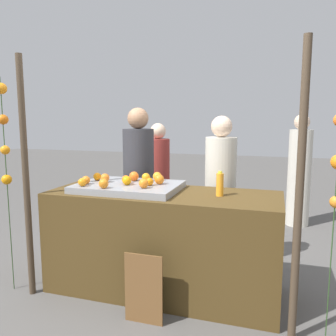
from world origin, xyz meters
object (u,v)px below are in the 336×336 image
(vendor_right, at_px, (220,199))
(stall_counter, at_px, (163,242))
(juice_bottle, at_px, (220,184))
(orange_0, at_px, (157,176))
(orange_1, at_px, (126,179))
(chalkboard_sign, at_px, (144,289))
(vendor_left, at_px, (139,190))

(vendor_right, bearing_deg, stall_counter, -122.98)
(vendor_right, bearing_deg, juice_bottle, -81.80)
(orange_0, height_order, juice_bottle, juice_bottle)
(orange_1, distance_m, juice_bottle, 0.87)
(stall_counter, height_order, chalkboard_sign, stall_counter)
(stall_counter, relative_size, orange_1, 26.93)
(orange_0, xyz_separation_m, orange_1, (-0.23, -0.22, -0.00))
(stall_counter, height_order, orange_0, orange_0)
(chalkboard_sign, bearing_deg, vendor_left, 113.64)
(orange_0, height_order, vendor_right, vendor_right)
(juice_bottle, distance_m, chalkboard_sign, 1.05)
(orange_1, bearing_deg, juice_bottle, 0.59)
(stall_counter, distance_m, juice_bottle, 0.76)
(vendor_right, bearing_deg, vendor_left, -178.19)
(chalkboard_sign, bearing_deg, juice_bottle, 49.19)
(chalkboard_sign, distance_m, vendor_right, 1.34)
(juice_bottle, height_order, chalkboard_sign, juice_bottle)
(chalkboard_sign, relative_size, vendor_right, 0.36)
(vendor_right, bearing_deg, orange_1, -140.47)
(stall_counter, xyz_separation_m, orange_0, (-0.13, 0.22, 0.56))
(orange_0, bearing_deg, chalkboard_sign, -78.56)
(orange_0, bearing_deg, vendor_right, 37.40)
(stall_counter, xyz_separation_m, vendor_right, (0.42, 0.64, 0.29))
(vendor_left, distance_m, vendor_right, 0.90)
(vendor_left, bearing_deg, juice_bottle, -31.35)
(juice_bottle, relative_size, chalkboard_sign, 0.37)
(juice_bottle, bearing_deg, vendor_right, 98.20)
(orange_0, relative_size, chalkboard_sign, 0.15)
(stall_counter, xyz_separation_m, vendor_left, (-0.49, 0.61, 0.33))
(orange_0, distance_m, orange_1, 0.32)
(orange_0, relative_size, orange_1, 1.11)
(chalkboard_sign, xyz_separation_m, vendor_right, (0.39, 1.19, 0.47))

